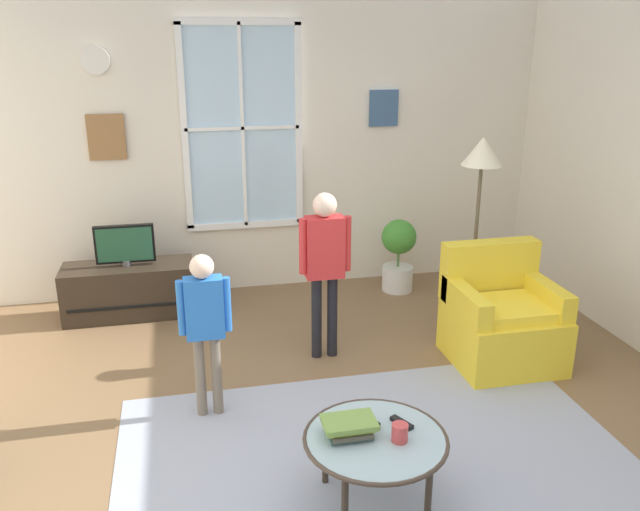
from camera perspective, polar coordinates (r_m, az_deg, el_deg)
ground_plane at (r=3.95m, az=2.05°, el=-18.06°), size 5.87×6.48×0.02m
back_wall at (r=6.18m, az=-4.88°, el=10.26°), size 5.27×0.17×2.90m
area_rug at (r=3.93m, az=5.39°, el=-18.12°), size 3.01×2.13×0.01m
tv_stand at (r=5.97m, az=-16.45°, el=-2.94°), size 1.12×0.45×0.47m
television at (r=5.83m, az=-16.83°, el=0.94°), size 0.50×0.08×0.36m
armchair at (r=5.10m, az=15.69°, el=-5.50°), size 0.76×0.74×0.87m
coffee_table at (r=3.48m, az=4.92°, el=-16.02°), size 0.76×0.76×0.41m
book_stack at (r=3.44m, az=2.59°, el=-14.86°), size 0.28×0.19×0.09m
cup at (r=3.42m, az=7.05°, el=-15.25°), size 0.09×0.09×0.10m
remote_near_books at (r=3.57m, az=4.32°, el=-14.29°), size 0.10×0.14×0.02m
remote_near_cup at (r=3.57m, az=7.22°, el=-14.42°), size 0.10×0.14×0.02m
person_blue_shirt at (r=4.13m, az=-10.12°, el=-5.38°), size 0.33×0.15×1.10m
person_red_shirt at (r=4.78m, az=0.41°, el=-0.12°), size 0.39×0.18×1.30m
potted_plant_by_window at (r=6.27m, az=6.93°, el=0.29°), size 0.33×0.33×0.71m
floor_lamp at (r=5.24m, az=14.01°, el=7.20°), size 0.32×0.32×1.63m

